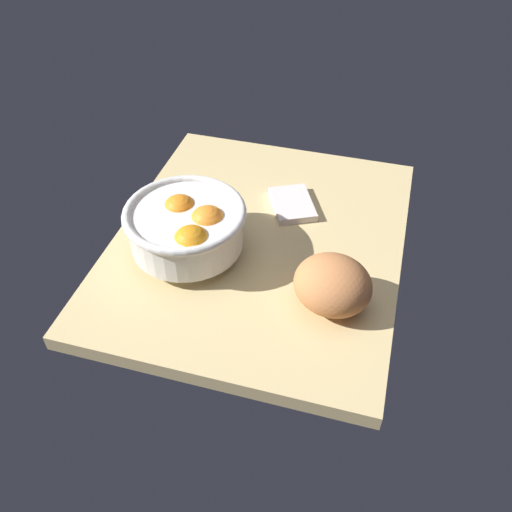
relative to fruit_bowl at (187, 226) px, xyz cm
name	(u,v)px	position (x,y,z in cm)	size (l,w,h in cm)	color
ground_plane	(259,244)	(-7.46, 11.28, -7.93)	(65.43, 54.14, 3.00)	#D5BC7F
fruit_bowl	(187,226)	(0.00, 0.00, 0.00)	(22.01, 22.01, 10.77)	white
bread_loaf	(333,285)	(5.61, 27.41, -1.78)	(13.17, 12.05, 9.29)	#C87C47
napkin_folded	(292,204)	(-18.59, 15.30, -5.68)	(11.15, 7.82, 1.50)	silver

